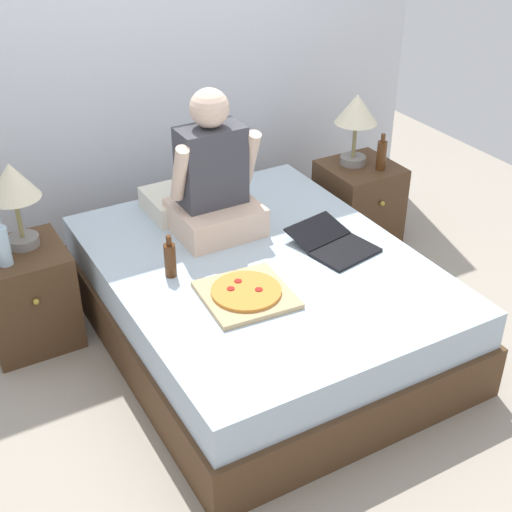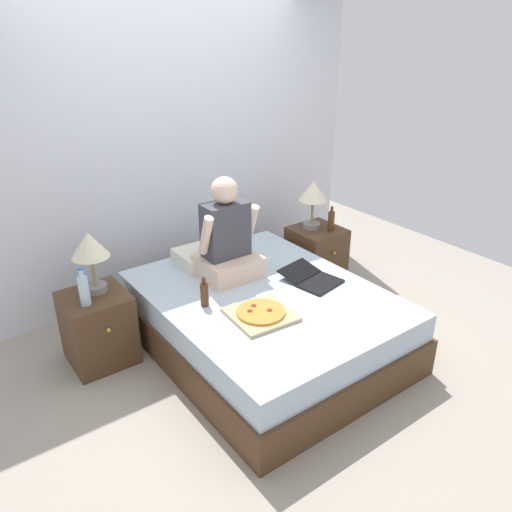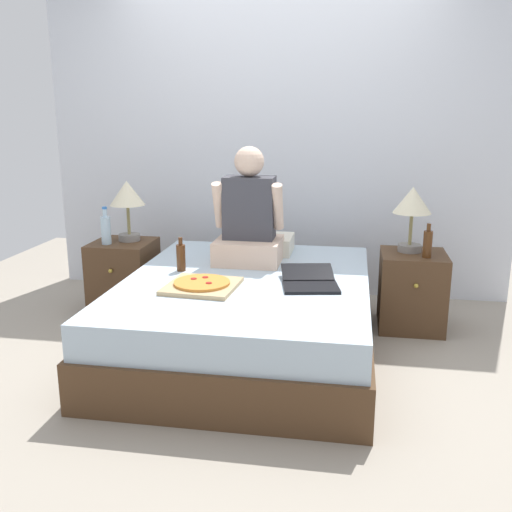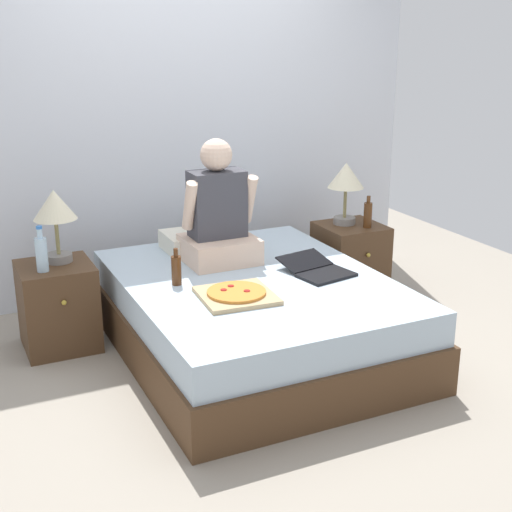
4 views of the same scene
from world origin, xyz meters
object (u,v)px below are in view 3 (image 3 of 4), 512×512
at_px(nightstand_left, 124,276).
at_px(lamp_on_left_nightstand, 127,197).
at_px(beer_bottle_on_bed, 181,257).
at_px(lamp_on_right_nightstand, 412,205).
at_px(pizza_box, 202,285).
at_px(nightstand_right, 412,291).
at_px(bed, 247,315).
at_px(person_seated, 249,220).
at_px(beer_bottle, 428,243).
at_px(laptop, 310,282).
at_px(water_bottle, 106,229).

distance_m(nightstand_left, lamp_on_left_nightstand, 0.60).
height_order(nightstand_left, beer_bottle_on_bed, beer_bottle_on_bed).
distance_m(lamp_on_right_nightstand, pizza_box, 1.57).
relative_size(pizza_box, beer_bottle_on_bed, 1.94).
bearing_deg(lamp_on_left_nightstand, nightstand_right, -1.38).
relative_size(bed, person_seated, 2.49).
height_order(beer_bottle, pizza_box, beer_bottle).
distance_m(nightstand_left, laptop, 1.62).
distance_m(pizza_box, beer_bottle_on_bed, 0.42).
bearing_deg(nightstand_right, water_bottle, -177.66).
xyz_separation_m(bed, lamp_on_left_nightstand, (-1.02, 0.64, 0.63)).
xyz_separation_m(water_bottle, beer_bottle_on_bed, (0.69, -0.40, -0.08)).
bearing_deg(beer_bottle_on_bed, laptop, -12.31).
bearing_deg(bed, nightstand_right, 28.98).
height_order(water_bottle, nightstand_right, water_bottle).
height_order(bed, lamp_on_right_nightstand, lamp_on_right_nightstand).
bearing_deg(pizza_box, bed, 48.35).
height_order(water_bottle, laptop, water_bottle).
height_order(lamp_on_left_nightstand, lamp_on_right_nightstand, same).
xyz_separation_m(water_bottle, pizza_box, (0.92, -0.74, -0.15)).
distance_m(lamp_on_left_nightstand, pizza_box, 1.25).
distance_m(bed, water_bottle, 1.31).
bearing_deg(lamp_on_left_nightstand, nightstand_left, -128.63).
xyz_separation_m(nightstand_left, water_bottle, (-0.08, -0.09, 0.38)).
height_order(lamp_on_right_nightstand, pizza_box, lamp_on_right_nightstand).
distance_m(bed, nightstand_left, 1.21).
distance_m(lamp_on_right_nightstand, person_seated, 1.12).
bearing_deg(beer_bottle, lamp_on_left_nightstand, 176.00).
height_order(bed, beer_bottle, beer_bottle).
distance_m(water_bottle, laptop, 1.65).
bearing_deg(pizza_box, laptop, 14.33).
bearing_deg(pizza_box, beer_bottle_on_bed, 123.83).
height_order(water_bottle, pizza_box, water_bottle).
distance_m(laptop, pizza_box, 0.64).
bearing_deg(lamp_on_left_nightstand, bed, -31.99).
distance_m(water_bottle, lamp_on_right_nightstand, 2.18).
height_order(lamp_on_left_nightstand, beer_bottle_on_bed, lamp_on_left_nightstand).
xyz_separation_m(lamp_on_left_nightstand, beer_bottle, (2.15, -0.15, -0.23)).
relative_size(water_bottle, laptop, 0.59).
relative_size(lamp_on_left_nightstand, person_seated, 0.58).
bearing_deg(lamp_on_right_nightstand, person_seated, -167.72).
bearing_deg(nightstand_left, laptop, -24.99).
bearing_deg(beer_bottle, person_seated, -175.82).
bearing_deg(water_bottle, lamp_on_left_nightstand, 49.40).
xyz_separation_m(beer_bottle, beer_bottle_on_bed, (-1.58, -0.39, -0.06)).
xyz_separation_m(bed, beer_bottle_on_bed, (-0.45, 0.09, 0.33)).
relative_size(nightstand_left, lamp_on_left_nightstand, 1.19).
bearing_deg(nightstand_left, lamp_on_right_nightstand, 1.37).
xyz_separation_m(nightstand_left, pizza_box, (0.84, -0.83, 0.23)).
relative_size(lamp_on_left_nightstand, water_bottle, 1.63).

